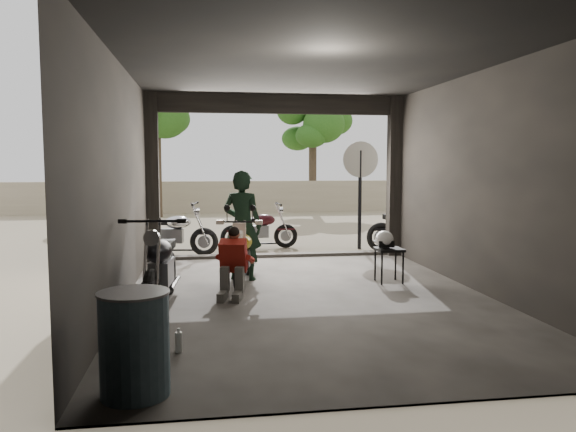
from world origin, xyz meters
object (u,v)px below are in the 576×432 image
object	(u,v)px
left_bike	(160,262)
rider	(242,226)
main_bike	(244,250)
mechanic	(232,265)
sign_post	(360,177)
outside_bike_b	(259,226)
helmet	(384,239)
stool	(389,253)
outside_bike_c	(411,223)
outside_bike_a	(172,229)
oil_drum	(135,346)

from	to	relation	value
left_bike	rider	bearing A→B (deg)	57.65
main_bike	mechanic	size ratio (longest dim) A/B	1.64
sign_post	outside_bike_b	bearing A→B (deg)	159.09
main_bike	helmet	world-z (taller)	main_bike
helmet	sign_post	bearing A→B (deg)	82.67
sign_post	main_bike	bearing A→B (deg)	-143.36
outside_bike_b	rider	world-z (taller)	rider
left_bike	outside_bike_b	size ratio (longest dim) A/B	1.21
stool	main_bike	bearing A→B (deg)	169.20
outside_bike_c	sign_post	bearing A→B (deg)	66.16
left_bike	outside_bike_a	world-z (taller)	left_bike
rider	sign_post	distance (m)	4.12
main_bike	outside_bike_b	size ratio (longest dim) A/B	1.06
outside_bike_a	outside_bike_b	distance (m)	1.97
main_bike	helmet	size ratio (longest dim) A/B	5.23
left_bike	oil_drum	distance (m)	2.87
stool	oil_drum	xyz separation A→B (m)	(-3.42, -3.82, -0.06)
outside_bike_c	mechanic	distance (m)	5.55
outside_bike_a	helmet	distance (m)	4.65
outside_bike_a	helmet	bearing A→B (deg)	-124.60
mechanic	helmet	world-z (taller)	mechanic
rider	mechanic	size ratio (longest dim) A/B	1.84
helmet	oil_drum	world-z (taller)	oil_drum
helmet	oil_drum	distance (m)	5.13
main_bike	sign_post	size ratio (longest dim) A/B	0.67
outside_bike_a	mechanic	distance (m)	3.97
left_bike	stool	bearing A→B (deg)	20.62
outside_bike_c	rider	distance (m)	4.60
outside_bike_a	left_bike	bearing A→B (deg)	-171.16
outside_bike_c	stool	distance (m)	3.52
main_bike	stool	bearing A→B (deg)	0.84
left_bike	rider	xyz separation A→B (m)	(1.17, 1.54, 0.28)
outside_bike_c	sign_post	xyz separation A→B (m)	(-1.03, 0.40, 1.00)
main_bike	outside_bike_b	distance (m)	3.52
outside_bike_c	sign_post	distance (m)	1.49
rider	main_bike	bearing A→B (deg)	120.03
left_bike	outside_bike_c	size ratio (longest dim) A/B	1.04
left_bike	helmet	bearing A→B (deg)	21.70
rider	outside_bike_c	bearing A→B (deg)	-120.48
oil_drum	sign_post	world-z (taller)	sign_post
main_bike	oil_drum	size ratio (longest dim) A/B	1.83
outside_bike_b	oil_drum	xyz separation A→B (m)	(-1.78, -7.72, -0.07)
mechanic	oil_drum	xyz separation A→B (m)	(-0.94, -3.17, -0.05)
outside_bike_c	sign_post	world-z (taller)	sign_post
rider	sign_post	xyz separation A→B (m)	(2.78, 2.96, 0.70)
main_bike	helmet	distance (m)	2.21
left_bike	outside_bike_c	world-z (taller)	left_bike
outside_bike_a	outside_bike_b	bearing A→B (deg)	-61.18
helmet	oil_drum	xyz separation A→B (m)	(-3.36, -3.87, -0.27)
rider	oil_drum	distance (m)	4.58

